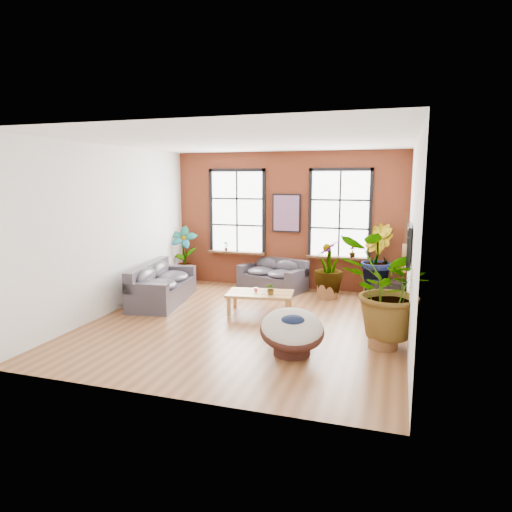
{
  "coord_description": "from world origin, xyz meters",
  "views": [
    {
      "loc": [
        2.78,
        -8.18,
        2.8
      ],
      "look_at": [
        0.0,
        0.6,
        1.25
      ],
      "focal_mm": 32.0,
      "sensor_mm": 36.0,
      "label": 1
    }
  ],
  "objects": [
    {
      "name": "sill_plant_left",
      "position": [
        -1.65,
        3.13,
        1.04
      ],
      "size": [
        0.17,
        0.17,
        0.27
      ],
      "primitive_type": "imported",
      "rotation": [
        0.0,
        0.0,
        0.79
      ],
      "color": "#1A611D",
      "rests_on": "room"
    },
    {
      "name": "sill_plant_right",
      "position": [
        1.7,
        3.13,
        1.04
      ],
      "size": [
        0.19,
        0.19,
        0.27
      ],
      "primitive_type": "imported",
      "rotation": [
        0.0,
        0.0,
        3.49
      ],
      "color": "#1A611D",
      "rests_on": "room"
    },
    {
      "name": "floor_plant_back_left",
      "position": [
        -2.72,
        2.76,
        0.86
      ],
      "size": [
        0.86,
        0.69,
        1.42
      ],
      "primitive_type": "imported",
      "rotation": [
        0.0,
        0.0,
        0.27
      ],
      "color": "#1A611D",
      "rests_on": "ground"
    },
    {
      "name": "coffee_table",
      "position": [
        0.03,
        0.78,
        0.39
      ],
      "size": [
        1.47,
        0.97,
        0.53
      ],
      "rotation": [
        0.0,
        0.0,
        0.14
      ],
      "color": "#A1723A",
      "rests_on": "ground"
    },
    {
      "name": "tv_wall_unit",
      "position": [
        2.93,
        0.6,
        1.54
      ],
      "size": [
        0.13,
        1.86,
        1.2
      ],
      "color": "black",
      "rests_on": "room"
    },
    {
      "name": "floor_plant_right_wall",
      "position": [
        2.62,
        -0.53,
        1.01
      ],
      "size": [
        1.99,
        1.91,
        1.7
      ],
      "primitive_type": "imported",
      "rotation": [
        0.0,
        0.0,
        3.66
      ],
      "color": "#1A611D",
      "rests_on": "ground"
    },
    {
      "name": "room",
      "position": [
        0.0,
        0.15,
        1.75
      ],
      "size": [
        6.04,
        6.54,
        3.54
      ],
      "color": "brown",
      "rests_on": "ground"
    },
    {
      "name": "floor_plant_mid",
      "position": [
        1.22,
        2.47,
        0.77
      ],
      "size": [
        0.77,
        0.77,
        1.26
      ],
      "primitive_type": "imported",
      "rotation": [
        0.0,
        0.0,
        4.81
      ],
      "color": "#1A611D",
      "rests_on": "ground"
    },
    {
      "name": "papasan_chair",
      "position": [
        1.21,
        -1.31,
        0.4
      ],
      "size": [
        1.34,
        1.34,
        0.78
      ],
      "rotation": [
        0.0,
        0.0,
        0.36
      ],
      "color": "#381A14",
      "rests_on": "ground"
    },
    {
      "name": "poster",
      "position": [
        0.0,
        3.18,
        1.95
      ],
      "size": [
        0.74,
        0.06,
        0.98
      ],
      "color": "black",
      "rests_on": "room"
    },
    {
      "name": "pot_back_right",
      "position": [
        2.25,
        2.88,
        0.17
      ],
      "size": [
        0.59,
        0.59,
        0.34
      ],
      "rotation": [
        0.0,
        0.0,
        -0.3
      ],
      "color": "brown",
      "rests_on": "ground"
    },
    {
      "name": "sofa_back",
      "position": [
        -0.26,
        2.92,
        0.36
      ],
      "size": [
        1.9,
        1.39,
        0.79
      ],
      "rotation": [
        0.0,
        0.0,
        -0.36
      ],
      "color": "#37323C",
      "rests_on": "ground"
    },
    {
      "name": "pot_mid",
      "position": [
        1.2,
        2.44,
        0.17
      ],
      "size": [
        0.62,
        0.62,
        0.35
      ],
      "rotation": [
        0.0,
        0.0,
        -0.36
      ],
      "color": "brown",
      "rests_on": "ground"
    },
    {
      "name": "media_box",
      "position": [
        2.61,
        2.36,
        0.27
      ],
      "size": [
        0.77,
        0.69,
        0.54
      ],
      "rotation": [
        0.0,
        0.0,
        -0.25
      ],
      "color": "black",
      "rests_on": "ground"
    },
    {
      "name": "pot_back_left",
      "position": [
        -2.72,
        2.74,
        0.21
      ],
      "size": [
        0.71,
        0.71,
        0.41
      ],
      "rotation": [
        0.0,
        0.0,
        0.3
      ],
      "color": "brown",
      "rests_on": "ground"
    },
    {
      "name": "table_plant",
      "position": [
        0.31,
        0.67,
        0.57
      ],
      "size": [
        0.26,
        0.23,
        0.26
      ],
      "primitive_type": "imported",
      "rotation": [
        0.0,
        0.0,
        0.15
      ],
      "color": "#1A611D",
      "rests_on": "coffee_table"
    },
    {
      "name": "pot_right_wall",
      "position": [
        2.61,
        -0.55,
        0.18
      ],
      "size": [
        0.56,
        0.56,
        0.36
      ],
      "rotation": [
        0.0,
        0.0,
        -0.15
      ],
      "color": "brown",
      "rests_on": "ground"
    },
    {
      "name": "sofa_left",
      "position": [
        -2.41,
        0.92,
        0.4
      ],
      "size": [
        1.28,
        2.36,
        0.89
      ],
      "rotation": [
        0.0,
        0.0,
        1.73
      ],
      "color": "#37323C",
      "rests_on": "ground"
    },
    {
      "name": "floor_plant_back_right",
      "position": [
        2.27,
        2.88,
        0.96
      ],
      "size": [
        0.96,
        1.07,
        1.62
      ],
      "primitive_type": "imported",
      "rotation": [
        0.0,
        0.0,
        1.89
      ],
      "color": "#1A611D",
      "rests_on": "ground"
    }
  ]
}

